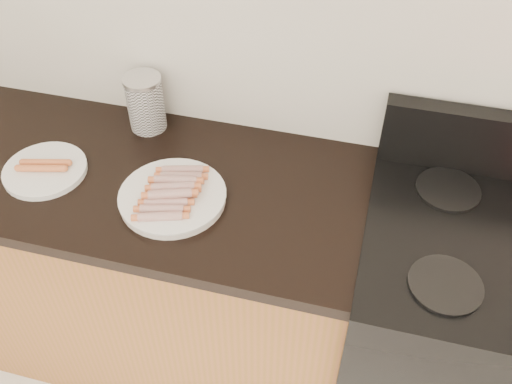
% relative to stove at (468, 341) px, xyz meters
% --- Properties ---
extents(wall_back, '(4.00, 0.04, 2.60)m').
position_rel_stove_xyz_m(wall_back, '(-0.78, 0.32, 0.84)').
color(wall_back, silver).
rests_on(wall_back, ground).
extents(cabinet_base, '(2.20, 0.59, 0.86)m').
position_rel_stove_xyz_m(cabinet_base, '(-1.48, 0.01, -0.03)').
color(cabinet_base, brown).
rests_on(cabinet_base, floor).
extents(counter_slab, '(2.20, 0.62, 0.04)m').
position_rel_stove_xyz_m(counter_slab, '(-1.48, 0.01, 0.42)').
color(counter_slab, black).
rests_on(counter_slab, cabinet_base).
extents(stove, '(0.76, 0.65, 0.91)m').
position_rel_stove_xyz_m(stove, '(0.00, 0.00, 0.00)').
color(stove, black).
rests_on(stove, floor).
extents(burner_near_left, '(0.18, 0.18, 0.01)m').
position_rel_stove_xyz_m(burner_near_left, '(-0.17, -0.17, 0.46)').
color(burner_near_left, black).
rests_on(burner_near_left, stove).
extents(burner_far_left, '(0.18, 0.18, 0.01)m').
position_rel_stove_xyz_m(burner_far_left, '(-0.17, 0.17, 0.46)').
color(burner_far_left, black).
rests_on(burner_far_left, stove).
extents(main_plate, '(0.38, 0.38, 0.02)m').
position_rel_stove_xyz_m(main_plate, '(-0.91, -0.05, 0.45)').
color(main_plate, white).
rests_on(main_plate, counter_slab).
extents(side_plate, '(0.31, 0.31, 0.02)m').
position_rel_stove_xyz_m(side_plate, '(-1.32, -0.04, 0.45)').
color(side_plate, white).
rests_on(side_plate, counter_slab).
extents(hotdog_pile, '(0.12, 0.24, 0.05)m').
position_rel_stove_xyz_m(hotdog_pile, '(-0.91, -0.05, 0.48)').
color(hotdog_pile, '#9B3231').
rests_on(hotdog_pile, main_plate).
extents(plain_sausages, '(0.14, 0.08, 0.02)m').
position_rel_stove_xyz_m(plain_sausages, '(-1.32, -0.04, 0.47)').
color(plain_sausages, '#D06E4C').
rests_on(plain_sausages, side_plate).
extents(canister, '(0.12, 0.12, 0.18)m').
position_rel_stove_xyz_m(canister, '(-1.11, 0.25, 0.54)').
color(canister, silver).
rests_on(canister, counter_slab).
extents(mug, '(0.11, 0.11, 0.11)m').
position_rel_stove_xyz_m(mug, '(-1.12, 0.24, 0.50)').
color(mug, silver).
rests_on(mug, counter_slab).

